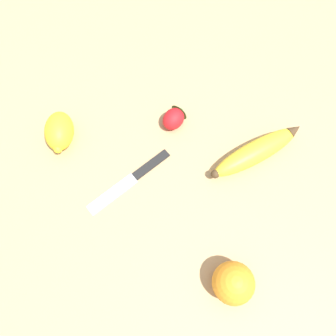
{
  "coord_description": "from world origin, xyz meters",
  "views": [
    {
      "loc": [
        0.11,
        0.05,
        0.58
      ],
      "look_at": [
        -0.1,
        -0.0,
        0.03
      ],
      "focal_mm": 35.0,
      "sensor_mm": 36.0,
      "label": 1
    }
  ],
  "objects_px": {
    "strawberry": "(175,118)",
    "lemon": "(59,131)",
    "orange": "(233,283)",
    "banana": "(257,151)",
    "paring_knife": "(133,178)"
  },
  "relations": [
    {
      "from": "strawberry",
      "to": "lemon",
      "type": "xyz_separation_m",
      "value": [
        0.08,
        -0.21,
        0.01
      ]
    },
    {
      "from": "orange",
      "to": "strawberry",
      "type": "xyz_separation_m",
      "value": [
        -0.28,
        -0.15,
        -0.01
      ]
    },
    {
      "from": "banana",
      "to": "lemon",
      "type": "distance_m",
      "value": 0.38
    },
    {
      "from": "strawberry",
      "to": "lemon",
      "type": "relative_size",
      "value": 0.7
    },
    {
      "from": "strawberry",
      "to": "paring_knife",
      "type": "distance_m",
      "value": 0.15
    },
    {
      "from": "strawberry",
      "to": "lemon",
      "type": "distance_m",
      "value": 0.22
    },
    {
      "from": "orange",
      "to": "paring_knife",
      "type": "height_order",
      "value": "orange"
    },
    {
      "from": "strawberry",
      "to": "orange",
      "type": "bearing_deg",
      "value": -126.44
    },
    {
      "from": "banana",
      "to": "lemon",
      "type": "height_order",
      "value": "lemon"
    },
    {
      "from": "orange",
      "to": "paring_knife",
      "type": "distance_m",
      "value": 0.25
    },
    {
      "from": "banana",
      "to": "paring_knife",
      "type": "height_order",
      "value": "banana"
    },
    {
      "from": "banana",
      "to": "orange",
      "type": "relative_size",
      "value": 2.45
    },
    {
      "from": "orange",
      "to": "strawberry",
      "type": "distance_m",
      "value": 0.32
    },
    {
      "from": "strawberry",
      "to": "paring_knife",
      "type": "height_order",
      "value": "strawberry"
    },
    {
      "from": "banana",
      "to": "strawberry",
      "type": "distance_m",
      "value": 0.17
    }
  ]
}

